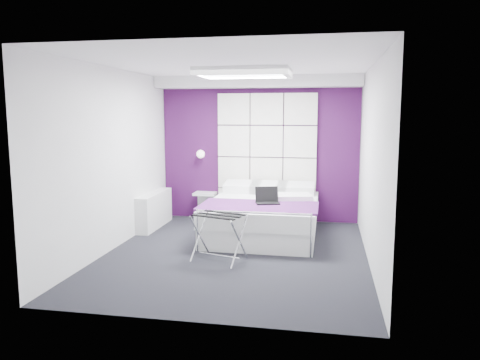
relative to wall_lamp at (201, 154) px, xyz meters
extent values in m
plane|color=black|center=(1.05, -2.06, -1.22)|extent=(4.40, 4.40, 0.00)
plane|color=white|center=(1.05, -2.06, 1.38)|extent=(4.40, 4.40, 0.00)
plane|color=silver|center=(1.05, 0.14, 0.08)|extent=(3.60, 0.00, 3.60)
plane|color=silver|center=(-0.75, -2.06, 0.08)|extent=(0.00, 4.40, 4.40)
plane|color=silver|center=(2.85, -2.06, 0.08)|extent=(0.00, 4.40, 4.40)
cube|color=#360D39|center=(1.05, 0.13, 0.08)|extent=(3.58, 0.02, 2.58)
cube|color=silver|center=(1.05, -0.11, 1.28)|extent=(3.58, 0.50, 0.20)
sphere|color=white|center=(0.00, 0.00, 0.00)|extent=(0.15, 0.15, 0.15)
cube|color=silver|center=(-0.64, -0.76, -0.92)|extent=(0.22, 1.20, 0.60)
cube|color=silver|center=(1.29, -0.99, -1.06)|extent=(1.66, 2.07, 0.31)
cube|color=white|center=(1.29, -0.99, -0.78)|extent=(1.70, 2.11, 0.26)
cube|color=#471859|center=(1.29, -1.51, -0.64)|extent=(1.76, 0.93, 0.03)
cube|color=silver|center=(0.08, -0.04, -0.73)|extent=(0.40, 0.31, 0.04)
cube|color=black|center=(0.89, -2.38, -0.60)|extent=(0.64, 0.47, 0.01)
cube|color=black|center=(1.41, -1.37, -0.61)|extent=(0.35, 0.24, 0.02)
cube|color=black|center=(1.41, -1.24, -0.49)|extent=(0.35, 0.01, 0.23)
camera|label=1|loc=(2.27, -8.28, 0.73)|focal=35.00mm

